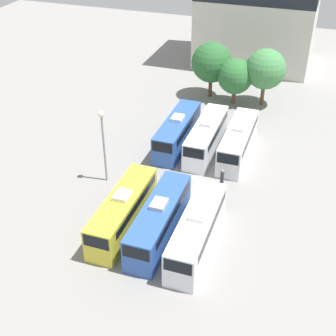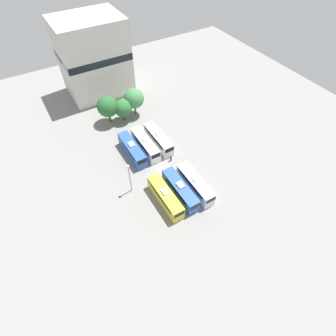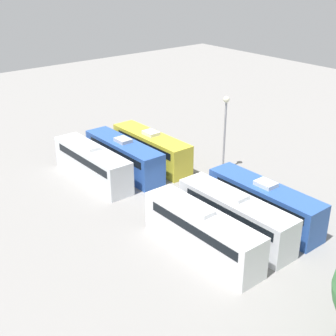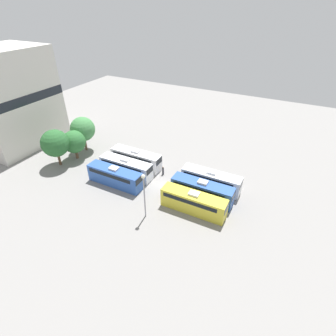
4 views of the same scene
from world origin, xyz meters
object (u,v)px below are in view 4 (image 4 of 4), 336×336
tree_0 (55,143)px  tree_1 (74,142)px  bus_2 (211,180)px  tree_2 (83,129)px  bus_1 (202,190)px  depot_building (9,99)px  bus_4 (126,167)px  worker_person (163,171)px  bus_5 (136,158)px  bus_0 (193,202)px  light_pole (144,189)px  bus_3 (115,176)px

tree_0 → tree_1: (3.48, -1.16, -1.01)m
bus_2 → tree_2: (0.61, 28.67, 3.15)m
bus_2 → bus_1: bearing=174.6°
tree_0 → depot_building: bearing=78.1°
tree_0 → tree_2: size_ratio=0.99×
bus_4 → worker_person: (3.24, -6.02, -0.92)m
bus_5 → bus_2: bearing=-90.6°
bus_0 → bus_2: bearing=-3.7°
bus_0 → bus_5: size_ratio=1.00×
bus_2 → tree_1: 28.12m
bus_4 → tree_1: size_ratio=1.69×
bus_0 → bus_4: (3.38, 14.88, 0.00)m
bus_0 → tree_2: size_ratio=1.37×
bus_5 → tree_0: (-6.62, 13.67, 3.04)m
bus_2 → tree_0: 29.91m
tree_0 → depot_building: 16.37m
bus_0 → tree_2: tree_2 is taller
bus_0 → tree_1: 27.78m
tree_1 → tree_2: tree_2 is taller
tree_1 → tree_2: size_ratio=0.81×
bus_0 → depot_building: 44.68m
bus_4 → depot_building: bearing=89.9°
tree_0 → depot_building: (3.18, 15.15, 5.32)m
bus_0 → bus_4: same height
tree_2 → depot_building: 16.83m
bus_1 → depot_building: (0.10, 43.87, 8.36)m
bus_0 → light_pole: bearing=127.0°
tree_1 → bus_1: bearing=-90.8°
bus_5 → bus_4: bearing=-179.0°
tree_0 → bus_4: bearing=-77.1°
worker_person → tree_1: tree_1 is taller
bus_3 → bus_0: bearing=-90.2°
bus_5 → tree_2: (0.45, 13.30, 3.15)m
bus_4 → tree_2: (3.93, 13.36, 3.15)m
bus_2 → bus_3: (-6.64, 15.34, 0.00)m
worker_person → light_pole: light_pole is taller
bus_1 → depot_building: bearing=89.9°
bus_0 → bus_4: bearing=77.2°
bus_0 → tree_0: 28.77m
bus_5 → worker_person: (-0.24, -6.08, -0.92)m
depot_building → light_pole: bearing=-101.8°
bus_3 → bus_5: bearing=0.2°
bus_2 → depot_building: 45.09m
bus_2 → light_pole: light_pole is taller
bus_4 → tree_0: (-3.14, 13.73, 3.04)m
bus_1 → depot_building: size_ratio=0.51×
bus_5 → depot_building: depot_building is taller
bus_4 → bus_1: bearing=-90.2°
bus_5 → bus_1: bearing=-103.2°
bus_4 → tree_2: size_ratio=1.37×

